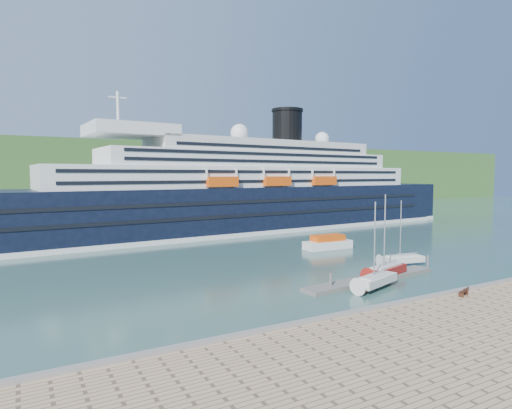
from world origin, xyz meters
name	(u,v)px	position (x,y,z in m)	size (l,w,h in m)	color
ground	(442,305)	(0.00, 0.00, 0.00)	(400.00, 400.00, 0.00)	#2B4D49
far_hillside	(121,176)	(0.00, 145.00, 12.00)	(400.00, 50.00, 24.00)	#305120
quay_coping	(444,293)	(0.00, -0.20, 1.15)	(220.00, 0.50, 0.30)	slate
cruise_ship	(240,168)	(7.29, 57.12, 13.80)	(122.91, 17.90, 27.60)	black
park_bench	(464,291)	(1.26, -1.30, 1.45)	(1.41, 0.58, 0.90)	#421F12
floating_pontoon	(372,279)	(0.73, 10.05, 0.22)	(19.82, 2.42, 0.44)	gray
sailboat_white_near	(377,247)	(-1.24, 7.37, 4.51)	(6.99, 1.94, 9.02)	silver
sailboat_red	(387,239)	(3.02, 10.06, 4.79)	(7.41, 2.06, 9.57)	maroon
sailboat_white_far	(403,235)	(10.48, 14.26, 4.23)	(6.56, 1.82, 8.47)	silver
tender_launch	(328,242)	(9.90, 29.71, 1.16)	(8.43, 2.88, 2.33)	#E04D0D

